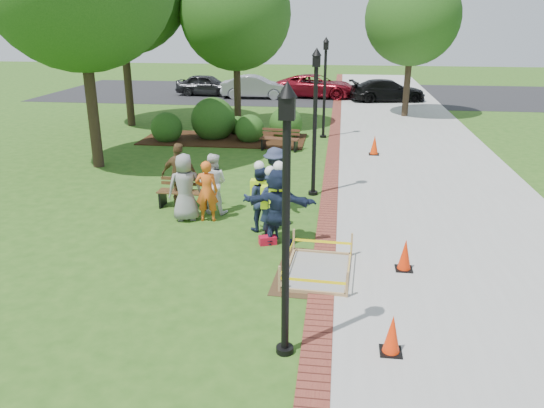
# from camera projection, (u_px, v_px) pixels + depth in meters

# --- Properties ---
(ground) EXTENTS (100.00, 100.00, 0.00)m
(ground) POSITION_uv_depth(u_px,v_px,m) (242.00, 265.00, 11.43)
(ground) COLOR #285116
(ground) RESTS_ON ground
(sidewalk) EXTENTS (6.00, 60.00, 0.02)m
(sidewalk) POSITION_uv_depth(u_px,v_px,m) (419.00, 157.00, 20.16)
(sidewalk) COLOR #9E9E99
(sidewalk) RESTS_ON ground
(brick_edging) EXTENTS (0.50, 60.00, 0.03)m
(brick_edging) POSITION_uv_depth(u_px,v_px,m) (333.00, 154.00, 20.55)
(brick_edging) COLOR maroon
(brick_edging) RESTS_ON ground
(mulch_bed) EXTENTS (7.00, 3.00, 0.05)m
(mulch_bed) POSITION_uv_depth(u_px,v_px,m) (224.00, 139.00, 22.99)
(mulch_bed) COLOR #381E0F
(mulch_bed) RESTS_ON ground
(parking_lot) EXTENTS (36.00, 12.00, 0.01)m
(parking_lot) POSITION_uv_depth(u_px,v_px,m) (313.00, 94.00, 36.65)
(parking_lot) COLOR black
(parking_lot) RESTS_ON ground
(wet_concrete_pad) EXTENTS (1.83, 2.39, 0.55)m
(wet_concrete_pad) POSITION_uv_depth(u_px,v_px,m) (318.00, 263.00, 11.01)
(wet_concrete_pad) COLOR #47331E
(wet_concrete_pad) RESTS_ON ground
(bench_near) EXTENTS (1.50, 0.56, 0.80)m
(bench_near) POSITION_uv_depth(u_px,v_px,m) (185.00, 198.00, 14.81)
(bench_near) COLOR brown
(bench_near) RESTS_ON ground
(bench_far) EXTENTS (1.59, 0.72, 0.83)m
(bench_far) POSITION_uv_depth(u_px,v_px,m) (280.00, 144.00, 21.11)
(bench_far) COLOR #4F291B
(bench_far) RESTS_ON ground
(cone_front) EXTENTS (0.35, 0.35, 0.69)m
(cone_front) POSITION_uv_depth(u_px,v_px,m) (392.00, 335.00, 8.33)
(cone_front) COLOR black
(cone_front) RESTS_ON ground
(cone_back) EXTENTS (0.36, 0.36, 0.70)m
(cone_back) POSITION_uv_depth(u_px,v_px,m) (405.00, 256.00, 11.08)
(cone_back) COLOR black
(cone_back) RESTS_ON ground
(cone_far) EXTENTS (0.39, 0.39, 0.77)m
(cone_far) POSITION_uv_depth(u_px,v_px,m) (374.00, 146.00, 20.35)
(cone_far) COLOR black
(cone_far) RESTS_ON ground
(toolbox) EXTENTS (0.45, 0.35, 0.20)m
(toolbox) POSITION_uv_depth(u_px,v_px,m) (268.00, 240.00, 12.45)
(toolbox) COLOR red
(toolbox) RESTS_ON ground
(lamp_near) EXTENTS (0.28, 0.28, 4.26)m
(lamp_near) POSITION_uv_depth(u_px,v_px,m) (286.00, 206.00, 7.64)
(lamp_near) COLOR black
(lamp_near) RESTS_ON ground
(lamp_mid) EXTENTS (0.28, 0.28, 4.26)m
(lamp_mid) POSITION_uv_depth(u_px,v_px,m) (315.00, 112.00, 15.12)
(lamp_mid) COLOR black
(lamp_mid) RESTS_ON ground
(lamp_far) EXTENTS (0.28, 0.28, 4.26)m
(lamp_far) POSITION_uv_depth(u_px,v_px,m) (325.00, 80.00, 22.59)
(lamp_far) COLOR black
(lamp_far) RESTS_ON ground
(tree_back) EXTENTS (5.00, 5.00, 7.66)m
(tree_back) POSITION_uv_depth(u_px,v_px,m) (236.00, 14.00, 23.76)
(tree_back) COLOR #3D2D1E
(tree_back) RESTS_ON ground
(tree_right) EXTENTS (4.78, 4.78, 7.39)m
(tree_right) POSITION_uv_depth(u_px,v_px,m) (413.00, 18.00, 26.73)
(tree_right) COLOR #3D2D1E
(tree_right) RESTS_ON ground
(shrub_a) EXTENTS (1.34, 1.34, 1.34)m
(shrub_a) POSITION_uv_depth(u_px,v_px,m) (167.00, 141.00, 22.73)
(shrub_a) COLOR #1A4614
(shrub_a) RESTS_ON ground
(shrub_b) EXTENTS (1.92, 1.92, 1.92)m
(shrub_b) POSITION_uv_depth(u_px,v_px,m) (214.00, 138.00, 23.32)
(shrub_b) COLOR #1A4614
(shrub_b) RESTS_ON ground
(shrub_c) EXTENTS (1.25, 1.25, 1.25)m
(shrub_c) POSITION_uv_depth(u_px,v_px,m) (250.00, 141.00, 22.68)
(shrub_c) COLOR #1A4614
(shrub_c) RESTS_ON ground
(shrub_d) EXTENTS (1.46, 1.46, 1.46)m
(shrub_d) POSITION_uv_depth(u_px,v_px,m) (286.00, 137.00, 23.44)
(shrub_d) COLOR #1A4614
(shrub_d) RESTS_ON ground
(shrub_e) EXTENTS (0.88, 0.88, 0.88)m
(shrub_e) POSITION_uv_depth(u_px,v_px,m) (238.00, 134.00, 24.11)
(shrub_e) COLOR #1A4614
(shrub_e) RESTS_ON ground
(casual_person_a) EXTENTS (0.65, 0.52, 1.78)m
(casual_person_a) POSITION_uv_depth(u_px,v_px,m) (185.00, 187.00, 13.69)
(casual_person_a) COLOR gray
(casual_person_a) RESTS_ON ground
(casual_person_b) EXTENTS (0.55, 0.39, 1.61)m
(casual_person_b) POSITION_uv_depth(u_px,v_px,m) (207.00, 191.00, 13.65)
(casual_person_b) COLOR orange
(casual_person_b) RESTS_ON ground
(casual_person_c) EXTENTS (0.56, 0.40, 1.65)m
(casual_person_c) POSITION_uv_depth(u_px,v_px,m) (213.00, 184.00, 14.22)
(casual_person_c) COLOR white
(casual_person_c) RESTS_ON ground
(casual_person_d) EXTENTS (0.62, 0.43, 1.82)m
(casual_person_d) POSITION_uv_depth(u_px,v_px,m) (180.00, 176.00, 14.60)
(casual_person_d) COLOR brown
(casual_person_d) RESTS_ON ground
(casual_person_e) EXTENTS (0.66, 0.66, 1.77)m
(casual_person_e) POSITION_uv_depth(u_px,v_px,m) (275.00, 180.00, 14.36)
(casual_person_e) COLOR #2C334D
(casual_person_e) RESTS_ON ground
(hivis_worker_a) EXTENTS (0.60, 0.38, 2.01)m
(hivis_worker_a) POSITION_uv_depth(u_px,v_px,m) (279.00, 204.00, 12.18)
(hivis_worker_a) COLOR #16243B
(hivis_worker_a) RESTS_ON ground
(hivis_worker_b) EXTENTS (0.63, 0.62, 1.83)m
(hivis_worker_b) POSITION_uv_depth(u_px,v_px,m) (270.00, 204.00, 12.43)
(hivis_worker_b) COLOR #17263D
(hivis_worker_b) RESTS_ON ground
(hivis_worker_c) EXTENTS (0.56, 0.40, 1.79)m
(hivis_worker_c) POSITION_uv_depth(u_px,v_px,m) (259.00, 196.00, 13.01)
(hivis_worker_c) COLOR #1A2445
(hivis_worker_c) RESTS_ON ground
(parked_car_a) EXTENTS (2.43, 4.84, 1.53)m
(parked_car_a) POSITION_uv_depth(u_px,v_px,m) (208.00, 95.00, 35.79)
(parked_car_a) COLOR black
(parked_car_a) RESTS_ON ground
(parked_car_b) EXTENTS (2.27, 4.91, 1.58)m
(parked_car_b) POSITION_uv_depth(u_px,v_px,m) (256.00, 98.00, 34.58)
(parked_car_b) COLOR #9B9CA0
(parked_car_b) RESTS_ON ground
(parked_car_c) EXTENTS (2.76, 5.15, 1.60)m
(parked_car_c) POSITION_uv_depth(u_px,v_px,m) (316.00, 97.00, 34.98)
(parked_car_c) COLOR maroon
(parked_car_c) RESTS_ON ground
(parked_car_d) EXTENTS (2.78, 4.80, 1.47)m
(parked_car_d) POSITION_uv_depth(u_px,v_px,m) (387.00, 101.00, 33.30)
(parked_car_d) COLOR black
(parked_car_d) RESTS_ON ground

